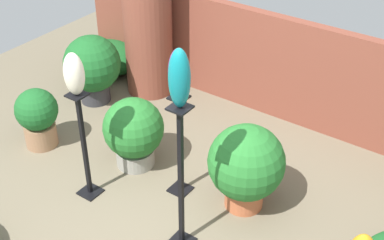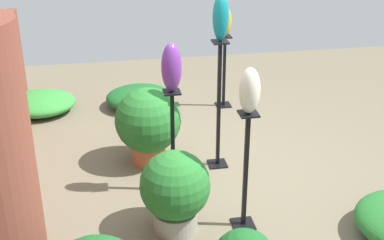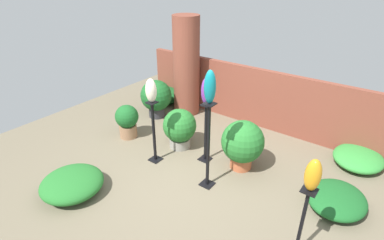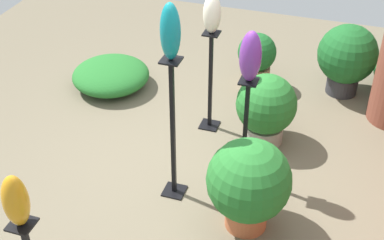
% 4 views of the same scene
% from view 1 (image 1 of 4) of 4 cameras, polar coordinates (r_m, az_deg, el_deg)
% --- Properties ---
extents(ground_plane, '(8.00, 8.00, 0.00)m').
position_cam_1_polar(ground_plane, '(4.99, -3.25, -10.75)').
color(ground_plane, '#6B604C').
extents(brick_wall_back, '(5.60, 0.12, 1.24)m').
position_cam_1_polar(brick_wall_back, '(6.17, 9.37, 5.47)').
color(brick_wall_back, brown).
rests_on(brick_wall_back, ground).
extents(brick_pillar, '(0.58, 0.58, 2.18)m').
position_cam_1_polar(brick_pillar, '(6.45, -4.83, 11.74)').
color(brick_pillar, brown).
rests_on(brick_pillar, ground).
extents(pedestal_violet, '(0.20, 0.20, 1.07)m').
position_cam_1_polar(pedestal_violet, '(5.00, -1.32, -3.23)').
color(pedestal_violet, black).
rests_on(pedestal_violet, ground).
extents(pedestal_ivory, '(0.20, 0.20, 1.12)m').
position_cam_1_polar(pedestal_ivory, '(5.05, -11.37, -3.22)').
color(pedestal_ivory, black).
rests_on(pedestal_ivory, ground).
extents(pedestal_teal, '(0.20, 0.20, 1.40)m').
position_cam_1_polar(pedestal_teal, '(4.36, -1.18, -6.99)').
color(pedestal_teal, black).
rests_on(pedestal_teal, ground).
extents(art_vase_violet, '(0.18, 0.19, 0.46)m').
position_cam_1_polar(art_vase_violet, '(4.56, -1.45, 5.01)').
color(art_vase_violet, '#6B2D8C').
rests_on(art_vase_violet, pedestal_violet).
extents(art_vase_ivory, '(0.18, 0.17, 0.39)m').
position_cam_1_polar(art_vase_ivory, '(4.62, -12.47, 4.81)').
color(art_vase_ivory, beige).
rests_on(art_vase_ivory, pedestal_ivory).
extents(art_vase_teal, '(0.17, 0.16, 0.48)m').
position_cam_1_polar(art_vase_teal, '(3.79, -1.35, 4.45)').
color(art_vase_teal, '#0F727A').
rests_on(art_vase_teal, pedestal_teal).
extents(potted_plant_near_pillar, '(0.46, 0.46, 0.68)m').
position_cam_1_polar(potted_plant_near_pillar, '(5.92, -16.16, 0.45)').
color(potted_plant_near_pillar, '#936B4C').
rests_on(potted_plant_near_pillar, ground).
extents(potted_plant_mid_right, '(0.71, 0.71, 0.86)m').
position_cam_1_polar(potted_plant_mid_right, '(4.87, 5.79, -4.77)').
color(potted_plant_mid_right, '#B25B38').
rests_on(potted_plant_mid_right, ground).
extents(potted_plant_walkway_edge, '(0.69, 0.69, 0.86)m').
position_cam_1_polar(potted_plant_walkway_edge, '(6.55, -10.59, 5.69)').
color(potted_plant_walkway_edge, '#2D2D33').
rests_on(potted_plant_walkway_edge, ground).
extents(potted_plant_mid_left, '(0.62, 0.62, 0.76)m').
position_cam_1_polar(potted_plant_mid_left, '(5.42, -6.25, -1.18)').
color(potted_plant_mid_left, gray).
rests_on(potted_plant_mid_left, ground).
extents(foliage_bed_west, '(0.90, 0.73, 0.39)m').
position_cam_1_polar(foliage_bed_west, '(7.35, -8.80, 6.65)').
color(foliage_bed_west, '#195923').
rests_on(foliage_bed_west, ground).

